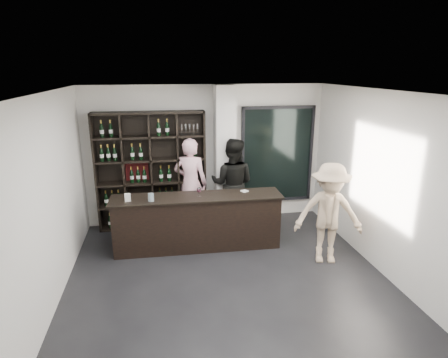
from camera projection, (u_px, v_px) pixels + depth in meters
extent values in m
cube|color=black|center=(231.00, 287.00, 5.73)|extent=(5.00, 5.50, 0.01)
cube|color=silver|center=(225.00, 157.00, 7.70)|extent=(0.40, 0.40, 2.90)
cube|color=black|center=(277.00, 155.00, 8.13)|extent=(1.60, 0.08, 2.10)
cube|color=black|center=(277.00, 155.00, 8.13)|extent=(1.48, 0.02, 1.98)
cube|color=black|center=(197.00, 223.00, 6.85)|extent=(2.99, 0.56, 0.98)
cube|color=black|center=(197.00, 197.00, 6.71)|extent=(3.07, 0.64, 0.03)
imported|color=#FBBCC9|center=(191.00, 183.00, 7.66)|extent=(0.80, 0.65, 1.89)
imported|color=black|center=(232.00, 184.00, 7.66)|extent=(1.11, 1.01, 1.88)
imported|color=tan|center=(329.00, 214.00, 6.26)|extent=(1.26, 0.92, 1.74)
cylinder|color=#CDEAF8|center=(151.00, 197.00, 6.43)|extent=(0.11, 0.11, 0.14)
cube|color=white|center=(244.00, 191.00, 6.95)|extent=(0.15, 0.15, 0.02)
cube|color=white|center=(128.00, 197.00, 6.42)|extent=(0.10, 0.05, 0.14)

